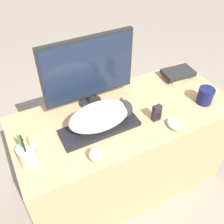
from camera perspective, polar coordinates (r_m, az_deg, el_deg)
The scene contains 11 objects.
ground_plane at distance 2.02m, azimuth 6.73°, elevation -20.98°, with size 12.00×12.00×0.00m, color gray.
desk at distance 1.85m, azimuth 2.53°, elevation -8.49°, with size 1.37×0.61×0.72m.
keyboard at distance 1.49m, azimuth -2.66°, elevation -3.41°, with size 0.45×0.16×0.02m.
cat at distance 1.43m, azimuth -2.11°, elevation -0.75°, with size 0.38×0.18×0.15m.
monitor at distance 1.52m, azimuth -5.17°, elevation 9.08°, with size 0.56×0.14×0.45m.
computer_mouse at distance 1.54m, azimuth 13.38°, elevation -2.60°, with size 0.07×0.10×0.04m.
coffee_mug at distance 1.74m, azimuth 19.72°, elevation 3.40°, with size 0.13×0.09×0.11m.
pen_cup at distance 1.36m, azimuth -17.87°, elevation -8.82°, with size 0.09×0.09×0.22m.
baseball at distance 1.33m, azimuth -3.64°, elevation -9.29°, with size 0.07×0.07×0.07m.
phone at distance 1.54m, azimuth 9.69°, elevation -0.23°, with size 0.05×0.03×0.10m.
book_stack at distance 1.93m, azimuth 14.13°, elevation 8.12°, with size 0.23×0.15×0.06m.
Camera 1 is at (-0.61, -0.70, 1.79)m, focal length 42.00 mm.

